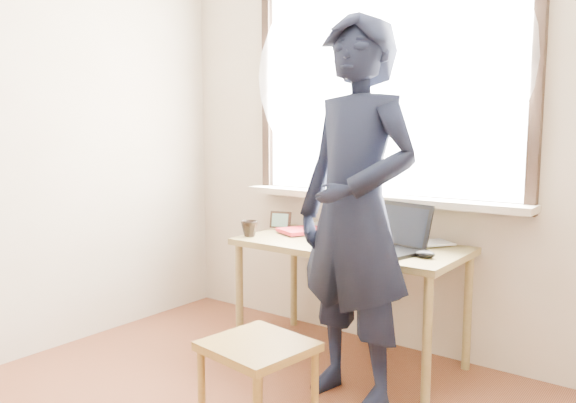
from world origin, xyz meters
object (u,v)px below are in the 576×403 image
Objects in this scene: desk at (349,255)px; work_chair at (258,357)px; mug_dark at (249,229)px; person at (355,214)px; laptop at (393,239)px; mug_white at (342,229)px.

desk reaches higher than work_chair.
person is (0.87, -0.23, 0.20)m from mug_dark.
mug_dark is (-0.87, -0.17, -0.01)m from laptop.
work_chair is (0.12, -0.96, -0.26)m from desk.
laptop is 1.02m from work_chair.
desk is 0.32m from laptop.
desk is 11.52× the size of mug_white.
laptop is 0.48m from mug_white.
desk is 0.25m from mug_white.
mug_dark is at bearing 132.81° from work_chair.
work_chair is at bearing -100.28° from laptop.
mug_white is 0.24× the size of work_chair.
mug_white is (-0.15, 0.16, 0.12)m from desk.
mug_dark is (-0.59, -0.20, 0.12)m from desk.
laptop is (0.29, -0.03, 0.13)m from desk.
laptop reaches higher than desk.
mug_dark is at bearing -169.22° from laptop.
laptop is 0.92× the size of work_chair.
laptop is 0.23× the size of person.
laptop is at bearing -5.78° from desk.
work_chair is 0.80m from person.
work_chair is (-0.17, -0.93, -0.39)m from laptop.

